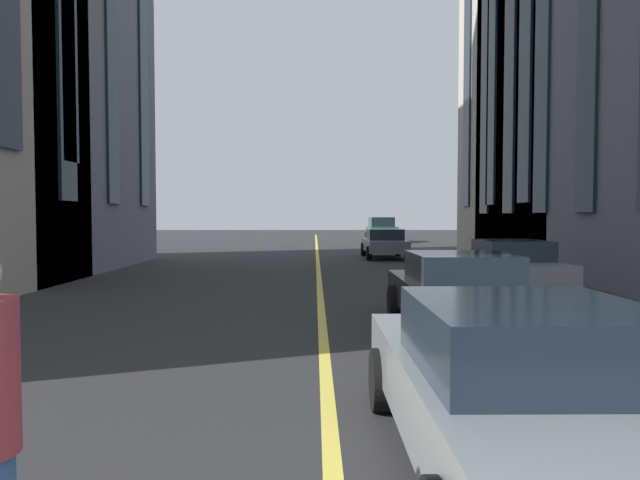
% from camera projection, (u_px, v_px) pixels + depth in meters
% --- Properties ---
extents(lane_centre_line, '(80.00, 0.16, 0.01)m').
position_uv_depth(lane_centre_line, '(319.00, 272.00, 20.34)').
color(lane_centre_line, '#D8C64C').
rests_on(lane_centre_line, ground_plane).
extents(car_grey_far, '(4.40, 1.95, 1.37)m').
position_uv_depth(car_grey_far, '(384.00, 243.00, 27.11)').
color(car_grey_far, slate).
rests_on(car_grey_far, ground_plane).
extents(car_black_parked_b, '(4.40, 1.95, 1.37)m').
position_uv_depth(car_black_parked_b, '(458.00, 292.00, 9.72)').
color(car_black_parked_b, black).
rests_on(car_black_parked_b, ground_plane).
extents(car_green_mid, '(4.70, 2.14, 1.88)m').
position_uv_depth(car_green_mid, '(381.00, 229.00, 43.39)').
color(car_green_mid, '#1E6038').
rests_on(car_green_mid, ground_plane).
extents(car_grey_near, '(4.40, 1.95, 1.37)m').
position_uv_depth(car_grey_near, '(520.00, 386.00, 4.35)').
color(car_grey_near, slate).
rests_on(car_grey_near, ground_plane).
extents(car_grey_trailing, '(4.40, 1.95, 1.37)m').
position_uv_depth(car_grey_trailing, '(510.00, 266.00, 14.84)').
color(car_grey_trailing, slate).
rests_on(car_grey_trailing, ground_plane).
extents(building_right_far, '(11.89, 10.06, 17.63)m').
position_uv_depth(building_right_far, '(609.00, 56.00, 24.61)').
color(building_right_far, '#A89E8E').
rests_on(building_right_far, ground_plane).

